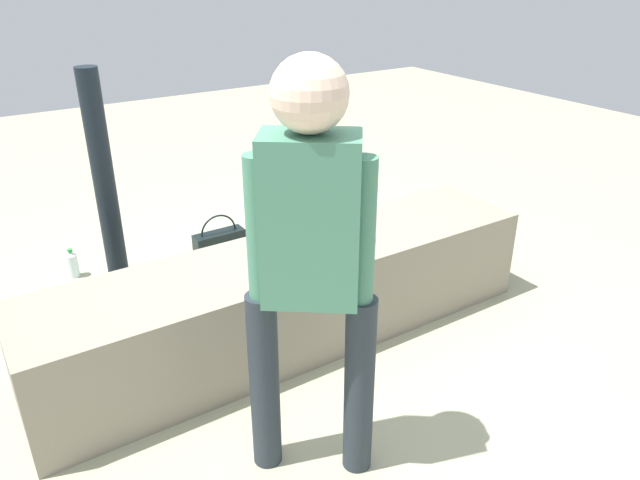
% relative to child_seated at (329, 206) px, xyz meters
% --- Properties ---
extents(ground_plane, '(12.00, 12.00, 0.00)m').
position_rel_child_seated_xyz_m(ground_plane, '(-0.19, 0.04, -0.72)').
color(ground_plane, '#A1A283').
extents(concrete_ledge, '(2.63, 0.57, 0.50)m').
position_rel_child_seated_xyz_m(concrete_ledge, '(-0.19, 0.04, -0.47)').
color(concrete_ledge, gray).
rests_on(concrete_ledge, ground_plane).
extents(child_seated, '(0.28, 0.32, 0.48)m').
position_rel_child_seated_xyz_m(child_seated, '(0.00, 0.00, 0.00)').
color(child_seated, '#1A2348').
rests_on(child_seated, concrete_ledge).
extents(adult_standing, '(0.40, 0.35, 1.58)m').
position_rel_child_seated_xyz_m(adult_standing, '(-0.57, -0.74, 0.23)').
color(adult_standing, '#252D36').
rests_on(adult_standing, ground_plane).
extents(cake_plate, '(0.22, 0.22, 0.07)m').
position_rel_child_seated_xyz_m(cake_plate, '(-0.23, 0.07, -0.19)').
color(cake_plate, yellow).
rests_on(cake_plate, concrete_ledge).
extents(gift_bag, '(0.25, 0.13, 0.36)m').
position_rel_child_seated_xyz_m(gift_bag, '(0.36, 1.24, -0.56)').
color(gift_bag, '#B259BF').
rests_on(gift_bag, ground_plane).
extents(railing_post, '(0.36, 0.36, 1.35)m').
position_rel_child_seated_xyz_m(railing_post, '(-0.86, 0.81, -0.19)').
color(railing_post, black).
rests_on(railing_post, ground_plane).
extents(water_bottle_near_gift, '(0.07, 0.07, 0.19)m').
position_rel_child_seated_xyz_m(water_bottle_near_gift, '(-1.00, 1.36, -0.63)').
color(water_bottle_near_gift, silver).
rests_on(water_bottle_near_gift, ground_plane).
extents(cake_box_white, '(0.30, 0.36, 0.14)m').
position_rel_child_seated_xyz_m(cake_box_white, '(0.86, 0.84, -0.65)').
color(cake_box_white, white).
rests_on(cake_box_white, ground_plane).
extents(handbag_black_leather, '(0.33, 0.11, 0.31)m').
position_rel_child_seated_xyz_m(handbag_black_leather, '(-0.13, 1.10, -0.61)').
color(handbag_black_leather, black).
rests_on(handbag_black_leather, ground_plane).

